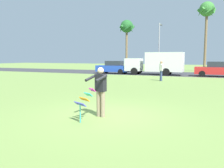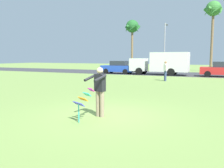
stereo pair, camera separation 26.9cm
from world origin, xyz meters
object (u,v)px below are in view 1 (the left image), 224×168
palm_tree_left_near (127,28)px  palm_tree_right_near (207,13)px  parked_truck_white_box (157,63)px  parked_car_red (216,69)px  person_kite_flyer (100,90)px  streetlight_pole (159,44)px  person_walker_near (161,70)px  kite_held (84,100)px  parked_car_blue (113,67)px

palm_tree_left_near → palm_tree_right_near: palm_tree_right_near is taller
parked_truck_white_box → parked_car_red: 6.30m
person_kite_flyer → palm_tree_left_near: (-9.93, 30.62, 5.87)m
streetlight_pole → person_walker_near: (3.25, -14.42, -3.06)m
kite_held → person_walker_near: size_ratio=0.62×
palm_tree_left_near → palm_tree_right_near: size_ratio=0.83×
person_kite_flyer → parked_car_red: 20.55m
parked_car_blue → palm_tree_right_near: 16.06m
palm_tree_right_near → person_walker_near: size_ratio=5.73×
parked_car_blue → person_walker_near: size_ratio=2.43×
streetlight_pole → parked_car_red: bearing=-44.7°
kite_held → palm_tree_left_near: (-9.74, 31.40, 6.11)m
parked_truck_white_box → parked_car_red: parked_truck_white_box is taller
kite_held → streetlight_pole: (-3.65, 28.61, 3.29)m
parked_truck_white_box → streetlight_pole: size_ratio=0.96×
person_kite_flyer → palm_tree_left_near: 32.72m
parked_truck_white_box → palm_tree_left_near: palm_tree_left_near is taller
person_kite_flyer → palm_tree_right_near: (2.44, 29.78, 7.42)m
parked_truck_white_box → palm_tree_left_near: (-7.54, 10.43, 5.41)m
palm_tree_right_near → parked_car_red: bearing=-81.5°
person_walker_near → parked_car_blue: bearing=137.4°
parked_truck_white_box → person_walker_near: 7.03m
person_walker_near → kite_held: bearing=-88.4°
kite_held → palm_tree_left_near: 33.44m
palm_tree_right_near → streetlight_pole: palm_tree_right_near is taller
kite_held → person_walker_near: 14.20m
person_kite_flyer → person_walker_near: size_ratio=1.00×
parked_car_blue → parked_car_red: bearing=0.0°
parked_car_red → person_walker_near: (-4.46, -6.78, 0.16)m
kite_held → parked_truck_white_box: parked_truck_white_box is taller
parked_truck_white_box → palm_tree_right_near: 12.80m
person_kite_flyer → parked_car_blue: (-7.96, 20.18, -0.18)m
parked_car_red → palm_tree_right_near: palm_tree_right_near is taller
parked_truck_white_box → parked_car_red: size_ratio=1.59×
parked_car_blue → parked_car_red: (11.83, 0.00, 0.00)m
kite_held → person_kite_flyer: bearing=76.4°
person_kite_flyer → palm_tree_right_near: bearing=85.3°
palm_tree_left_near → streetlight_pole: palm_tree_left_near is taller
parked_truck_white_box → parked_car_red: bearing=0.0°
streetlight_pole → parked_truck_white_box: bearing=-79.3°
palm_tree_left_near → streetlight_pole: size_ratio=1.17×
streetlight_pole → person_walker_near: bearing=-77.3°
palm_tree_right_near → person_kite_flyer: bearing=-94.7°
person_kite_flyer → person_walker_near: bearing=92.5°
palm_tree_left_near → palm_tree_right_near: 12.49m
person_kite_flyer → parked_truck_white_box: size_ratio=0.26×
kite_held → parked_car_red: size_ratio=0.25×
kite_held → streetlight_pole: streetlight_pole is taller
parked_car_blue → streetlight_pole: 9.26m
person_kite_flyer → streetlight_pole: streetlight_pole is taller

